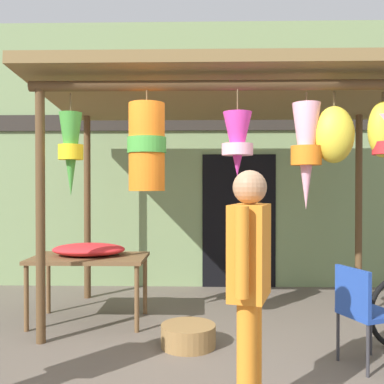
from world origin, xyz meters
name	(u,v)px	position (x,y,z in m)	size (l,w,h in m)	color
ground_plane	(205,351)	(0.00, 0.00, 0.00)	(30.00, 30.00, 0.00)	#60564C
shop_facade	(205,155)	(0.00, 2.75, 2.00)	(9.67, 0.29, 4.00)	#7A9360
market_stall_canopy	(234,111)	(0.32, 0.81, 2.34)	(4.16, 2.24, 2.76)	brown
display_table	(89,263)	(-1.29, 0.85, 0.66)	(1.26, 0.76, 0.74)	brown
flower_heap_on_table	(90,249)	(-1.30, 0.90, 0.81)	(0.82, 0.57, 0.14)	red
folding_chair	(362,307)	(1.32, -0.32, 0.50)	(0.52, 0.52, 0.84)	#2347A8
wicker_basket_by_table	(188,336)	(-0.16, 0.12, 0.10)	(0.52, 0.52, 0.21)	olive
shopper_by_bananas	(250,274)	(0.28, -1.21, 0.96)	(0.32, 0.57, 1.62)	orange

